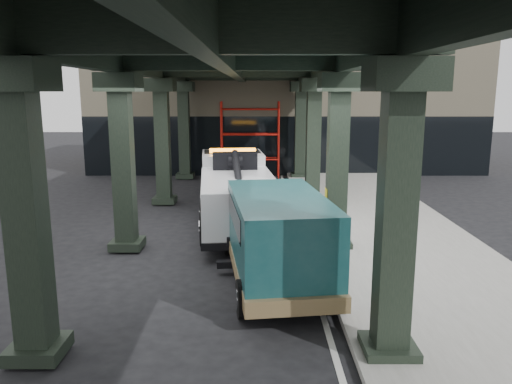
{
  "coord_description": "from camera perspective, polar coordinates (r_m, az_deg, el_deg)",
  "views": [
    {
      "loc": [
        0.34,
        -11.84,
        4.5
      ],
      "look_at": [
        0.32,
        2.05,
        1.7
      ],
      "focal_mm": 35.0,
      "sensor_mm": 36.0,
      "label": 1
    }
  ],
  "objects": [
    {
      "name": "ground",
      "position": [
        12.67,
        -1.49,
        -9.41
      ],
      "size": [
        90.0,
        90.0,
        0.0
      ],
      "primitive_type": "plane",
      "color": "black",
      "rests_on": "ground"
    },
    {
      "name": "sidewalk",
      "position": [
        15.11,
        16.13,
        -6.09
      ],
      "size": [
        5.0,
        40.0,
        0.15
      ],
      "primitive_type": "cube",
      "color": "gray",
      "rests_on": "ground"
    },
    {
      "name": "lane_stripe",
      "position": [
        14.61,
        5.44,
        -6.56
      ],
      "size": [
        0.12,
        38.0,
        0.01
      ],
      "primitive_type": "cube",
      "color": "silver",
      "rests_on": "ground"
    },
    {
      "name": "viaduct",
      "position": [
        13.89,
        -3.1,
        15.35
      ],
      "size": [
        7.4,
        32.0,
        6.4
      ],
      "color": "black",
      "rests_on": "ground"
    },
    {
      "name": "building",
      "position": [
        31.88,
        3.09,
        10.49
      ],
      "size": [
        22.0,
        10.0,
        8.0
      ],
      "primitive_type": "cube",
      "color": "#C6B793",
      "rests_on": "ground"
    },
    {
      "name": "scaffolding",
      "position": [
        26.59,
        -0.68,
        6.24
      ],
      "size": [
        3.08,
        0.88,
        4.0
      ],
      "color": "red",
      "rests_on": "ground"
    },
    {
      "name": "tow_truck",
      "position": [
        16.79,
        -2.35,
        0.28
      ],
      "size": [
        2.96,
        8.08,
        2.59
      ],
      "rotation": [
        0.0,
        0.0,
        0.1
      ],
      "color": "black",
      "rests_on": "ground"
    },
    {
      "name": "towed_van",
      "position": [
        11.75,
        2.33,
        -4.98
      ],
      "size": [
        2.75,
        5.65,
        2.21
      ],
      "rotation": [
        0.0,
        0.0,
        0.13
      ],
      "color": "#134346",
      "rests_on": "ground"
    }
  ]
}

